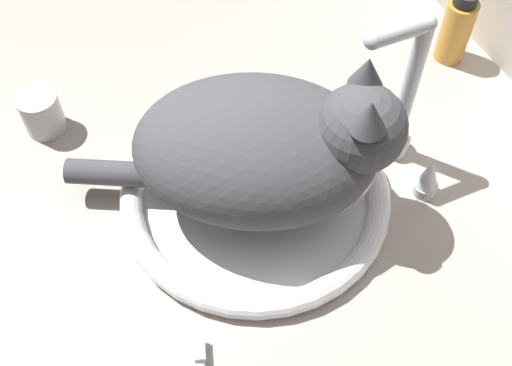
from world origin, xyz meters
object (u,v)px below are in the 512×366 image
object	(u,v)px
faucet	(402,109)
cat	(271,149)
amber_bottle	(457,28)
sink_basin	(256,195)
metal_jar	(42,113)

from	to	relation	value
faucet	cat	size ratio (longest dim) A/B	0.59
faucet	amber_bottle	distance (cm)	22.23
amber_bottle	cat	bearing A→B (deg)	-69.55
faucet	amber_bottle	world-z (taller)	faucet
sink_basin	metal_jar	world-z (taller)	metal_jar
cat	amber_bottle	distance (cm)	39.27
metal_jar	amber_bottle	size ratio (longest dim) A/B	0.53
metal_jar	faucet	bearing A→B (deg)	60.86
metal_jar	sink_basin	bearing A→B (deg)	43.03
amber_bottle	faucet	bearing A→B (deg)	-54.56
faucet	cat	bearing A→B (deg)	-87.42
cat	amber_bottle	xyz separation A→B (cm)	(-13.59, 36.45, -5.37)
faucet	cat	world-z (taller)	faucet
sink_basin	faucet	world-z (taller)	faucet
amber_bottle	sink_basin	bearing A→B (deg)	-71.46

